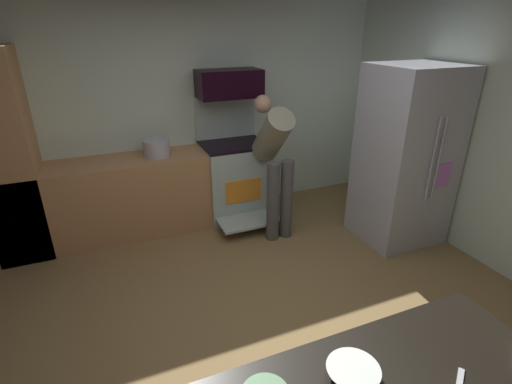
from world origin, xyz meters
TOP-DOWN VIEW (x-y plane):
  - ground_plane at (0.00, 0.00)m, footprint 5.20×4.80m
  - wall_back at (0.00, 2.34)m, footprint 5.20×0.12m
  - wall_right at (2.54, 0.00)m, footprint 0.12×4.80m
  - lower_cabinet_run at (-0.90, 1.98)m, footprint 2.40×0.60m
  - cabinet_column at (-1.90, 1.98)m, footprint 0.60×0.60m
  - oven_range at (0.50, 1.96)m, footprint 0.76×1.02m
  - microwave at (0.50, 2.06)m, footprint 0.74×0.38m
  - refrigerator at (2.03, 0.74)m, footprint 0.85×0.79m
  - person_cook at (0.77, 1.37)m, footprint 0.31×0.70m
  - mixing_bowl_large at (-0.14, -1.34)m, footprint 0.23×0.23m
  - stock_pot at (-0.41, 1.98)m, footprint 0.29×0.29m

SIDE VIEW (x-z plane):
  - ground_plane at x=0.00m, z-range -0.02..0.00m
  - lower_cabinet_run at x=-0.90m, z-range 0.00..0.90m
  - oven_range at x=0.50m, z-range -0.23..1.24m
  - mixing_bowl_large at x=-0.14m, z-range 0.90..0.95m
  - person_cook at x=0.77m, z-range 0.16..1.70m
  - refrigerator at x=2.03m, z-range 0.00..1.91m
  - stock_pot at x=-0.41m, z-range 0.90..1.09m
  - cabinet_column at x=-1.90m, z-range 0.00..2.10m
  - wall_back at x=0.00m, z-range 0.00..2.60m
  - wall_right at x=2.54m, z-range 0.00..2.60m
  - microwave at x=0.50m, z-range 1.48..1.79m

